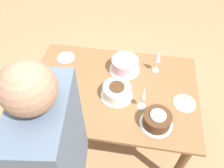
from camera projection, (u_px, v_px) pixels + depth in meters
ground_plane at (112, 133)px, 2.43m from camera, size 12.00×12.00×0.00m
dining_table at (112, 96)px, 1.93m from camera, size 1.43×0.96×0.78m
cake_center_white at (117, 91)px, 1.75m from camera, size 0.26×0.26×0.11m
cake_front_chocolate at (157, 120)px, 1.57m from camera, size 0.24×0.24×0.12m
cake_back_decorated at (125, 65)px, 1.94m from camera, size 0.28×0.28×0.12m
wine_glass_near at (158, 58)px, 1.86m from camera, size 0.06×0.06×0.21m
wine_glass_far at (143, 95)px, 1.60m from camera, size 0.07×0.07×0.23m
wine_glass_extra at (73, 90)px, 1.68m from camera, size 0.07×0.07×0.18m
dessert_plate_left at (66, 58)px, 2.08m from camera, size 0.17×0.17×0.01m
dessert_plate_right at (184, 103)px, 1.73m from camera, size 0.18×0.18×0.01m
fork_pile at (65, 78)px, 1.91m from camera, size 0.18×0.13×0.01m
person_cutting at (60, 160)px, 1.15m from camera, size 0.27×0.43×1.74m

